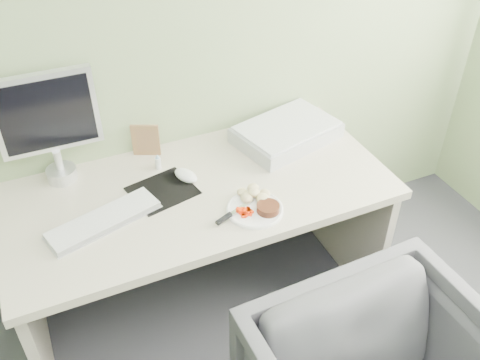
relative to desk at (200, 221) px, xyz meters
name	(u,v)px	position (x,y,z in m)	size (l,w,h in m)	color
wall_back	(157,11)	(0.00, 0.38, 0.80)	(3.50, 3.50, 0.00)	gray
desk	(200,221)	(0.00, 0.00, 0.00)	(1.60, 0.75, 0.73)	beige
plate	(255,210)	(0.15, -0.22, 0.19)	(0.23, 0.23, 0.01)	white
steak	(268,208)	(0.19, -0.25, 0.21)	(0.09, 0.09, 0.03)	black
potato_pile	(254,193)	(0.18, -0.16, 0.22)	(0.10, 0.07, 0.06)	tan
carrot_heap	(244,210)	(0.10, -0.23, 0.21)	(0.05, 0.04, 0.03)	#F32D05
steak_knife	(230,215)	(0.04, -0.23, 0.21)	(0.19, 0.09, 0.01)	silver
mousepad	(162,191)	(-0.14, 0.05, 0.18)	(0.25, 0.22, 0.00)	black
keyboard	(104,220)	(-0.40, -0.05, 0.20)	(0.43, 0.13, 0.02)	white
computer_mouse	(186,176)	(-0.03, 0.08, 0.20)	(0.07, 0.12, 0.04)	white
photo_frame	(146,140)	(-0.12, 0.32, 0.26)	(0.12, 0.01, 0.15)	brown
eyedrop_bottle	(158,162)	(-0.11, 0.20, 0.22)	(0.03, 0.03, 0.07)	white
scanner	(286,133)	(0.50, 0.18, 0.22)	(0.46, 0.30, 0.07)	#AEB0B5
monitor	(48,123)	(-0.50, 0.31, 0.45)	(0.40, 0.12, 0.48)	silver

